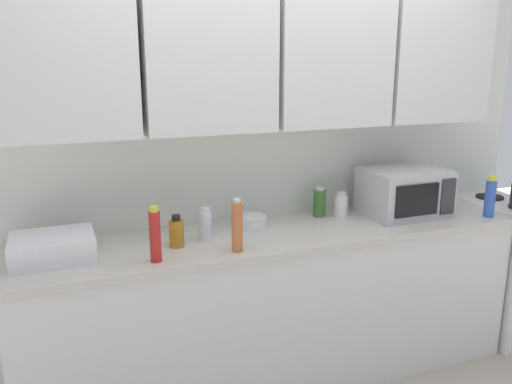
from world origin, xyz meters
The scene contains 12 objects.
wall_back_with_cabinets centered at (0.00, -0.07, 1.58)m, with size 3.71×0.38×2.60m.
counter_run centered at (0.00, -0.30, 0.45)m, with size 2.84×0.63×0.90m.
microwave centered at (0.83, -0.29, 1.04)m, with size 0.48×0.37×0.28m.
dish_rack centered at (-1.16, -0.30, 0.96)m, with size 0.38×0.30×0.12m, color silver.
bottle_spice_jar centered at (-0.32, -0.52, 1.03)m, with size 0.06×0.06×0.27m.
bottle_green_oil centered at (0.34, -0.13, 0.99)m, with size 0.08×0.08×0.18m.
bottle_white_jar centered at (0.46, -0.19, 0.97)m, with size 0.08×0.08×0.15m.
bottle_blue_cleaner centered at (1.28, -0.52, 1.02)m, with size 0.06×0.06×0.25m.
bottle_red_sauce centered at (-0.72, -0.50, 1.03)m, with size 0.05×0.05×0.27m.
bottle_clear_tall centered at (-0.41, -0.29, 0.98)m, with size 0.07×0.07×0.18m.
bottle_amber_vinegar centered at (-0.58, -0.34, 0.97)m, with size 0.08×0.08×0.16m.
bowl_ceramic_small centered at (-0.11, -0.16, 0.93)m, with size 0.18×0.18×0.06m, color silver.
Camera 1 is at (-1.13, -2.82, 1.82)m, focal length 36.89 mm.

